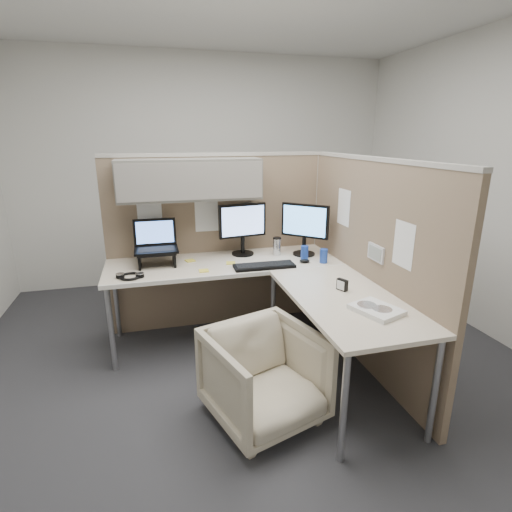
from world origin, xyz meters
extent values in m
plane|color=#2B2B2E|center=(0.00, 0.00, 0.00)|extent=(4.50, 4.50, 0.00)
cube|color=#887059|center=(-0.10, 0.90, 0.80)|extent=(2.00, 0.05, 1.60)
cube|color=#A8A399|center=(-0.10, 0.90, 1.61)|extent=(2.00, 0.06, 0.03)
cube|color=slate|center=(-0.35, 0.75, 1.42)|extent=(1.20, 0.34, 0.34)
cube|color=gray|center=(-0.35, 0.57, 1.42)|extent=(1.18, 0.01, 0.30)
plane|color=white|center=(-0.70, 0.87, 1.15)|extent=(0.26, 0.00, 0.26)
plane|color=white|center=(-0.20, 0.87, 1.08)|extent=(0.26, 0.00, 0.26)
cube|color=#887059|center=(0.90, -0.10, 0.80)|extent=(0.05, 2.00, 1.60)
cube|color=#A8A399|center=(0.90, -0.10, 1.61)|extent=(0.06, 2.00, 0.03)
cube|color=#A8A399|center=(0.90, 0.90, 0.80)|extent=(0.06, 0.06, 1.60)
cube|color=silver|center=(0.87, -0.25, 0.96)|extent=(0.02, 0.20, 0.12)
cube|color=gray|center=(0.86, -0.25, 0.96)|extent=(0.00, 0.16, 0.09)
plane|color=white|center=(0.87, 0.30, 1.20)|extent=(0.00, 0.26, 0.26)
plane|color=white|center=(0.87, -0.55, 1.10)|extent=(0.00, 0.26, 0.26)
cube|color=beige|center=(-0.10, 0.54, 0.71)|extent=(2.00, 0.68, 0.03)
cube|color=beige|center=(0.54, -0.45, 0.71)|extent=(0.68, 1.30, 0.03)
cube|color=white|center=(-0.10, 0.20, 0.71)|extent=(2.00, 0.02, 0.03)
cylinder|color=gray|center=(-1.05, 0.25, 0.35)|extent=(0.04, 0.04, 0.70)
cylinder|color=gray|center=(-1.05, 0.83, 0.35)|extent=(0.04, 0.04, 0.70)
cylinder|color=gray|center=(0.25, -1.05, 0.35)|extent=(0.04, 0.04, 0.70)
cylinder|color=gray|center=(0.83, -1.05, 0.35)|extent=(0.04, 0.04, 0.70)
cylinder|color=gray|center=(0.25, 0.25, 0.35)|extent=(0.04, 0.04, 0.70)
imported|color=beige|center=(-0.07, -0.58, 0.34)|extent=(0.81, 0.78, 0.67)
cylinder|color=black|center=(0.10, 0.71, 0.74)|extent=(0.20, 0.20, 0.02)
cylinder|color=black|center=(0.10, 0.71, 0.82)|extent=(0.04, 0.04, 0.15)
cube|color=black|center=(0.10, 0.71, 1.05)|extent=(0.44, 0.10, 0.30)
cube|color=#8BACF1|center=(0.10, 0.69, 1.05)|extent=(0.40, 0.06, 0.26)
cylinder|color=black|center=(0.64, 0.56, 0.74)|extent=(0.20, 0.20, 0.02)
cylinder|color=black|center=(0.64, 0.56, 0.82)|extent=(0.04, 0.04, 0.15)
cube|color=black|center=(0.64, 0.56, 1.05)|extent=(0.34, 0.33, 0.30)
cube|color=#5AA7F4|center=(0.62, 0.55, 1.05)|extent=(0.29, 0.28, 0.26)
cube|color=black|center=(-0.67, 0.59, 0.85)|extent=(0.31, 0.25, 0.02)
cube|color=black|center=(-0.81, 0.59, 0.79)|extent=(0.02, 0.23, 0.12)
cube|color=black|center=(-0.53, 0.59, 0.79)|extent=(0.02, 0.23, 0.12)
cube|color=black|center=(-0.67, 0.59, 0.86)|extent=(0.35, 0.25, 0.02)
cube|color=black|center=(-0.67, 0.73, 0.99)|extent=(0.35, 0.06, 0.23)
cube|color=#598CF2|center=(-0.67, 0.73, 0.98)|extent=(0.31, 0.04, 0.18)
cube|color=black|center=(0.18, 0.30, 0.74)|extent=(0.51, 0.18, 0.02)
ellipsoid|color=black|center=(0.55, 0.33, 0.75)|extent=(0.10, 0.07, 0.03)
cylinder|color=silver|center=(0.40, 0.62, 0.81)|extent=(0.07, 0.07, 0.15)
cylinder|color=black|center=(0.40, 0.62, 0.89)|extent=(0.08, 0.08, 0.01)
cylinder|color=#1E3FA5|center=(0.71, 0.29, 0.79)|extent=(0.07, 0.07, 0.12)
cylinder|color=#1E3FA5|center=(0.59, 0.43, 0.79)|extent=(0.07, 0.07, 0.12)
cube|color=yellow|center=(-0.39, 0.63, 0.73)|extent=(0.09, 0.09, 0.01)
cube|color=yellow|center=(-0.06, 0.48, 0.73)|extent=(0.09, 0.09, 0.01)
cube|color=yellow|center=(-0.31, 0.33, 0.73)|extent=(0.08, 0.08, 0.01)
torus|color=black|center=(-0.88, 0.33, 0.74)|extent=(0.20, 0.20, 0.02)
cylinder|color=black|center=(-0.95, 0.34, 0.75)|extent=(0.06, 0.06, 0.03)
cylinder|color=black|center=(-0.81, 0.31, 0.75)|extent=(0.06, 0.06, 0.03)
cube|color=white|center=(0.61, -0.71, 0.74)|extent=(0.31, 0.35, 0.03)
cylinder|color=silver|center=(0.63, -0.74, 0.76)|extent=(0.12, 0.12, 0.00)
cylinder|color=silver|center=(0.57, -0.66, 0.76)|extent=(0.12, 0.12, 0.00)
cube|color=black|center=(0.57, -0.33, 0.77)|extent=(0.06, 0.09, 0.08)
cube|color=white|center=(0.56, -0.33, 0.77)|extent=(0.03, 0.06, 0.06)
camera|label=1|loc=(-0.69, -2.70, 1.78)|focal=28.00mm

